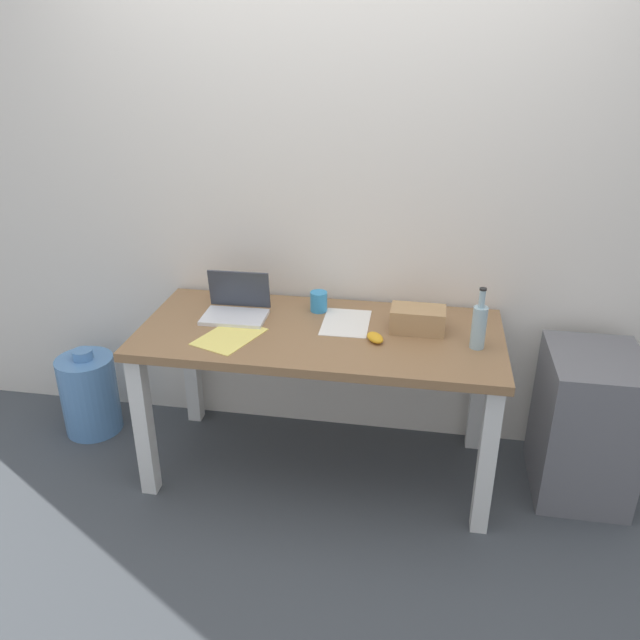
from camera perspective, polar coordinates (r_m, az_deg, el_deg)
ground_plane at (r=3.23m, az=0.00°, el=-12.83°), size 8.00×8.00×0.00m
back_wall at (r=3.05m, az=1.38°, el=12.06°), size 5.20×0.08×2.60m
desk at (r=2.89m, az=0.00°, el=-2.77°), size 1.61×0.73×0.74m
laptop_left at (r=2.99m, az=-7.47°, el=1.12°), size 0.29×0.22×0.20m
beer_bottle at (r=2.73m, az=13.96°, el=-0.47°), size 0.06×0.06×0.27m
computer_mouse at (r=2.75m, az=4.93°, el=-1.57°), size 0.10×0.12×0.03m
cardboard_box at (r=2.85m, az=8.69°, el=0.06°), size 0.24×0.15×0.11m
coffee_mug at (r=3.01m, az=-0.11°, el=1.66°), size 0.08×0.08×0.09m
paper_sheet_front_left at (r=2.81m, az=-8.06°, el=-1.47°), size 0.30×0.35×0.00m
paper_sheet_near_back at (r=2.91m, az=2.32°, el=-0.23°), size 0.21×0.30×0.00m
water_cooler_jug at (r=3.59m, az=-19.82°, el=-6.20°), size 0.29×0.29×0.47m
filing_cabinet at (r=3.15m, az=22.53°, el=-8.57°), size 0.40×0.48×0.68m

